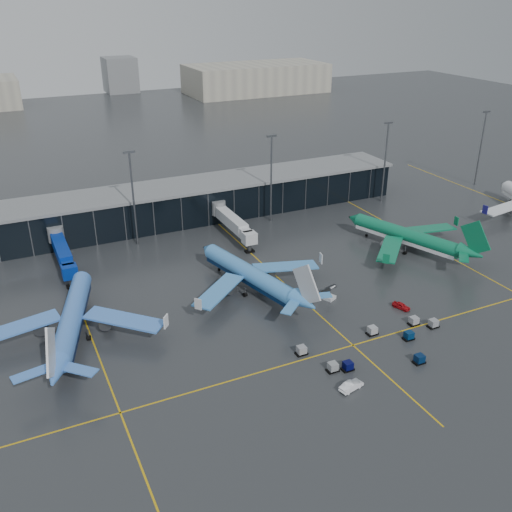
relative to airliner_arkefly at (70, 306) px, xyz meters
name	(u,v)px	position (x,y,z in m)	size (l,w,h in m)	color
ground	(271,320)	(37.77, -11.53, -6.64)	(600.00, 600.00, 0.00)	#282B2D
terminal_pier	(176,203)	(37.77, 50.47, -1.22)	(142.00, 17.00, 10.70)	black
jet_bridges	(62,252)	(2.77, 31.46, -2.08)	(94.00, 27.50, 7.20)	#595B60
flood_masts	(206,185)	(42.77, 38.47, 7.17)	(203.00, 0.50, 25.50)	#595B60
distant_hangars	(148,83)	(87.72, 258.55, 2.15)	(260.00, 71.00, 22.00)	#B2AD99
taxi_lines	(289,288)	(47.77, -0.92, -6.63)	(220.00, 120.00, 0.02)	gold
airliner_arkefly	(70,306)	(0.00, 0.00, 0.00)	(37.93, 43.20, 13.27)	#4582E4
airliner_klm_near	(249,264)	(39.22, 2.47, -0.32)	(36.09, 41.10, 12.63)	#428EDA
airliner_aer_lingus	(406,227)	(85.35, 5.19, -0.39)	(35.69, 40.65, 12.49)	#0D6F4A
baggage_carts	(380,344)	(52.07, -29.21, -5.88)	(30.98, 13.16, 1.70)	black
mobile_airstair	(328,295)	(53.07, -8.75, -5.87)	(3.31, 3.82, 3.45)	silver
service_van_red	(401,306)	(64.97, -19.31, -5.96)	(1.59, 3.96, 1.35)	#AF0D13
service_van_white	(351,386)	(39.91, -37.52, -5.87)	(1.63, 4.67, 1.54)	white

